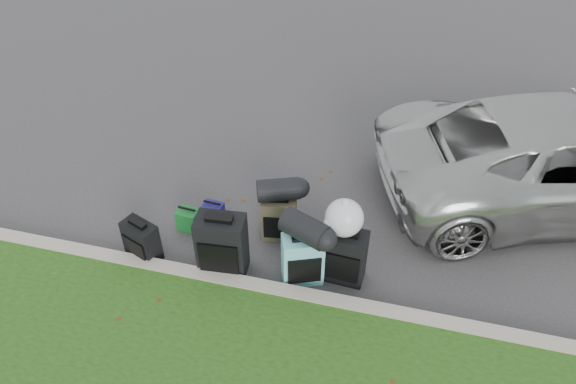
% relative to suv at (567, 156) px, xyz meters
% --- Properties ---
extents(ground, '(120.00, 120.00, 0.00)m').
position_rel_suv_xyz_m(ground, '(-3.32, -1.65, -0.68)').
color(ground, '#383535').
rests_on(ground, ground).
extents(curb, '(120.00, 0.18, 0.15)m').
position_rel_suv_xyz_m(curb, '(-3.32, -2.65, -0.61)').
color(curb, '#9E937F').
rests_on(curb, ground).
extents(suv, '(5.39, 3.74, 1.37)m').
position_rel_suv_xyz_m(suv, '(0.00, 0.00, 0.00)').
color(suv, '#B7B7B2').
rests_on(suv, ground).
extents(suitcase_small_black, '(0.49, 0.38, 0.54)m').
position_rel_suv_xyz_m(suitcase_small_black, '(-4.99, -2.44, -0.41)').
color(suitcase_small_black, black).
rests_on(suitcase_small_black, ground).
extents(suitcase_large_black_left, '(0.59, 0.39, 0.81)m').
position_rel_suv_xyz_m(suitcase_large_black_left, '(-3.97, -2.39, -0.28)').
color(suitcase_large_black_left, black).
rests_on(suitcase_large_black_left, ground).
extents(suitcase_olive, '(0.47, 0.34, 0.59)m').
position_rel_suv_xyz_m(suitcase_olive, '(-3.48, -1.67, -0.39)').
color(suitcase_olive, '#3B3524').
rests_on(suitcase_olive, ground).
extents(suitcase_teal, '(0.54, 0.43, 0.66)m').
position_rel_suv_xyz_m(suitcase_teal, '(-3.03, -2.31, -0.35)').
color(suitcase_teal, teal).
rests_on(suitcase_teal, ground).
extents(suitcase_large_black_right, '(0.49, 0.31, 0.71)m').
position_rel_suv_xyz_m(suitcase_large_black_right, '(-2.56, -2.17, -0.33)').
color(suitcase_large_black_right, black).
rests_on(suitcase_large_black_right, ground).
extents(tote_green, '(0.28, 0.23, 0.30)m').
position_rel_suv_xyz_m(tote_green, '(-4.64, -1.84, -0.53)').
color(tote_green, '#186D27').
rests_on(tote_green, ground).
extents(tote_navy, '(0.27, 0.22, 0.27)m').
position_rel_suv_xyz_m(tote_navy, '(-4.38, -1.62, -0.55)').
color(tote_navy, navy).
rests_on(tote_navy, ground).
extents(duffel_left, '(0.58, 0.44, 0.28)m').
position_rel_suv_xyz_m(duffel_left, '(-3.49, -1.64, 0.05)').
color(duffel_left, black).
rests_on(duffel_left, suitcase_olive).
extents(duffel_right, '(0.60, 0.48, 0.30)m').
position_rel_suv_xyz_m(duffel_right, '(-3.01, -2.29, 0.13)').
color(duffel_right, black).
rests_on(duffel_right, suitcase_teal).
extents(trash_bag, '(0.43, 0.43, 0.43)m').
position_rel_suv_xyz_m(trash_bag, '(-2.61, -2.14, 0.24)').
color(trash_bag, silver).
rests_on(trash_bag, suitcase_large_black_right).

